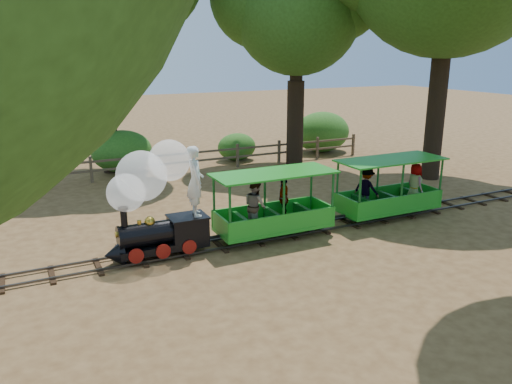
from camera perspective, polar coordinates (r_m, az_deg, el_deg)
name	(u,v)px	position (r m, az deg, el deg)	size (l,w,h in m)	color
ground	(255,240)	(13.21, -0.11, -5.52)	(90.00, 90.00, 0.00)	#A07345
track	(255,238)	(13.19, -0.11, -5.24)	(22.00, 1.00, 0.10)	#3F3D3A
locomotive	(154,192)	(11.92, -11.58, 0.03)	(2.50, 1.18, 2.87)	black
carriage_front	(271,209)	(13.14, 1.68, -2.01)	(3.23, 1.36, 1.68)	green
carriage_rear	(388,192)	(15.26, 14.83, 0.00)	(3.23, 1.32, 1.68)	green
oak_ne	(296,3)	(21.63, 4.63, 20.77)	(6.64, 5.84, 9.08)	#2D2116
fence	(169,160)	(20.27, -9.93, 3.59)	(18.10, 0.10, 1.00)	brown
shrub_mid_w	(122,151)	(21.11, -15.08, 4.52)	(2.46, 1.89, 1.70)	#2D6B1E
shrub_mid_e	(237,147)	(22.62, -2.21, 5.18)	(1.77, 1.36, 1.23)	#2D6B1E
shrub_east	(322,132)	(24.68, 7.54, 6.82)	(2.82, 2.17, 1.95)	#2D6B1E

